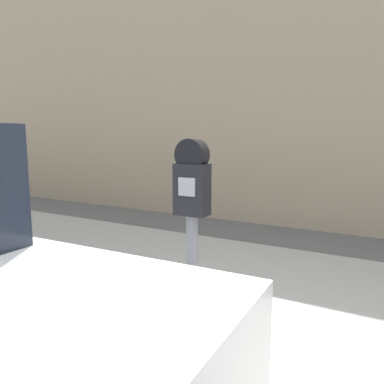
{
  "coord_description": "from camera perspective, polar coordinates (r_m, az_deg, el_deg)",
  "views": [
    {
      "loc": [
        0.65,
        -0.85,
        1.47
      ],
      "look_at": [
        -0.38,
        0.97,
        1.15
      ],
      "focal_mm": 35.0,
      "sensor_mm": 36.0,
      "label": 1
    }
  ],
  "objects": [
    {
      "name": "sidewalk",
      "position": [
        3.42,
        16.6,
        -16.3
      ],
      "size": [
        24.0,
        2.8,
        0.1
      ],
      "color": "#BCB7AD",
      "rests_on": "ground_plane"
    },
    {
      "name": "building_facade",
      "position": [
        6.31,
        24.63,
        22.84
      ],
      "size": [
        24.0,
        0.3,
        6.21
      ],
      "color": "tan",
      "rests_on": "ground_plane"
    },
    {
      "name": "parking_meter",
      "position": [
        2.14,
        -0.01,
        -3.71
      ],
      "size": [
        0.19,
        0.12,
        1.35
      ],
      "color": "slate",
      "rests_on": "sidewalk"
    }
  ]
}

